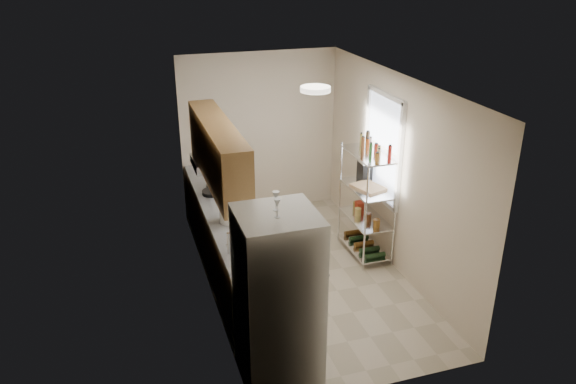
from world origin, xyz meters
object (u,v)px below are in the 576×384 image
(rice_cooker, at_px, (231,213))
(cutting_board, at_px, (369,187))
(frying_pan_large, at_px, (213,192))
(refrigerator, at_px, (278,298))
(espresso_machine, at_px, (365,170))

(rice_cooker, relative_size, cutting_board, 0.65)
(frying_pan_large, bearing_deg, rice_cooker, -93.96)
(refrigerator, distance_m, frying_pan_large, 2.70)
(refrigerator, relative_size, espresso_machine, 6.89)
(frying_pan_large, height_order, cutting_board, cutting_board)
(refrigerator, height_order, frying_pan_large, refrigerator)
(frying_pan_large, bearing_deg, espresso_machine, -17.75)
(rice_cooker, bearing_deg, cutting_board, 6.09)
(rice_cooker, xyz_separation_m, frying_pan_large, (-0.06, 0.91, -0.09))
(refrigerator, relative_size, frying_pan_large, 6.23)
(refrigerator, relative_size, cutting_board, 4.21)
(refrigerator, height_order, cutting_board, refrigerator)
(rice_cooker, xyz_separation_m, espresso_machine, (2.04, 0.54, 0.13))
(frying_pan_large, xyz_separation_m, cutting_board, (2.02, -0.70, 0.10))
(espresso_machine, bearing_deg, cutting_board, -102.82)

